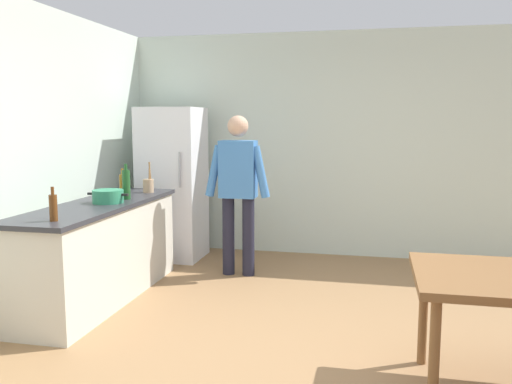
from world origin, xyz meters
TOP-DOWN VIEW (x-y plane):
  - ground_plane at (0.00, 0.00)m, footprint 14.00×14.00m
  - wall_back at (0.00, 3.00)m, footprint 6.40×0.12m
  - kitchen_counter at (-2.00, 0.80)m, footprint 0.64×2.20m
  - refrigerator at (-1.90, 2.40)m, footprint 0.70×0.67m
  - person at (-0.95, 1.85)m, footprint 0.70×0.22m
  - cooking_pot at (-1.92, 0.85)m, footprint 0.40×0.28m
  - utensil_jar at (-1.85, 1.59)m, footprint 0.11×0.11m
  - bottle_beer_brown at (-1.88, -0.07)m, footprint 0.06×0.06m
  - bottle_oil_amber at (-1.97, 1.24)m, footprint 0.06×0.06m
  - bottle_wine_green at (-1.86, 1.09)m, footprint 0.08×0.08m

SIDE VIEW (x-z plane):
  - ground_plane at x=0.00m, z-range 0.00..0.00m
  - kitchen_counter at x=-2.00m, z-range 0.00..0.90m
  - refrigerator at x=-1.90m, z-range 0.00..1.80m
  - cooking_pot at x=-1.92m, z-range 0.90..1.02m
  - person at x=-0.95m, z-range 0.13..1.83m
  - utensil_jar at x=-1.85m, z-range 0.82..1.14m
  - bottle_beer_brown at x=-1.88m, z-range 0.88..1.14m
  - bottle_oil_amber at x=-1.97m, z-range 0.88..1.16m
  - bottle_wine_green at x=-1.86m, z-range 0.88..1.22m
  - wall_back at x=0.00m, z-range 0.00..2.70m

